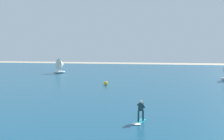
% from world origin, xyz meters
% --- Properties ---
extents(ocean, '(160.00, 90.00, 0.10)m').
position_xyz_m(ocean, '(0.00, 50.85, 0.05)').
color(ocean, navy).
rests_on(ocean, ground).
extents(kitesurfer, '(1.02, 2.03, 1.67)m').
position_xyz_m(kitesurfer, '(3.84, 12.02, 0.70)').
color(kitesurfer, '#26B2CC').
rests_on(kitesurfer, ocean).
extents(sailboat_heeled_over, '(3.28, 3.47, 3.86)m').
position_xyz_m(sailboat_heeled_over, '(-19.35, 51.86, 1.87)').
color(sailboat_heeled_over, silver).
rests_on(sailboat_heeled_over, ocean).
extents(marker_buoy, '(0.66, 0.66, 0.66)m').
position_xyz_m(marker_buoy, '(-3.84, 32.59, 0.43)').
color(marker_buoy, yellow).
rests_on(marker_buoy, ocean).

